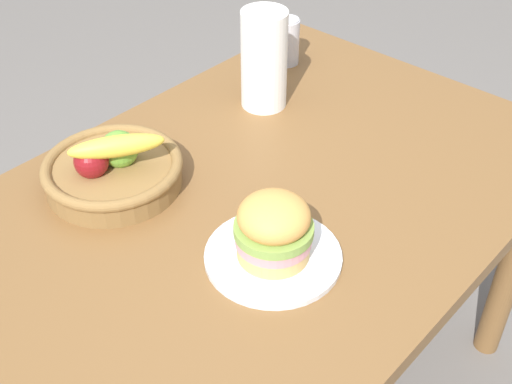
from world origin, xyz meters
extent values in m
cube|color=brown|center=(0.00, 0.00, 0.73)|extent=(1.40, 0.90, 0.04)
cylinder|color=brown|center=(0.62, 0.37, 0.35)|extent=(0.07, 0.07, 0.71)
cylinder|color=white|center=(-0.11, -0.15, 0.76)|extent=(0.25, 0.25, 0.01)
cylinder|color=#DBAD60|center=(-0.11, -0.15, 0.78)|extent=(0.13, 0.13, 0.03)
cylinder|color=pink|center=(-0.11, -0.15, 0.80)|extent=(0.14, 0.14, 0.02)
cylinder|color=#84A84C|center=(-0.11, -0.15, 0.82)|extent=(0.14, 0.14, 0.02)
ellipsoid|color=#DF9F4D|center=(-0.11, -0.15, 0.85)|extent=(0.13, 0.13, 0.07)
cylinder|color=silver|center=(0.48, 0.32, 0.81)|extent=(0.07, 0.07, 0.12)
cylinder|color=silver|center=(0.48, 0.32, 0.87)|extent=(0.06, 0.06, 0.00)
cylinder|color=olive|center=(-0.17, 0.24, 0.78)|extent=(0.28, 0.28, 0.05)
torus|color=olive|center=(-0.17, 0.24, 0.80)|extent=(0.29, 0.29, 0.02)
sphere|color=#6BAD38|center=(-0.14, 0.24, 0.83)|extent=(0.08, 0.08, 0.08)
sphere|color=maroon|center=(-0.21, 0.25, 0.83)|extent=(0.07, 0.07, 0.07)
ellipsoid|color=yellow|center=(-0.17, 0.21, 0.86)|extent=(0.19, 0.15, 0.05)
cylinder|color=white|center=(0.28, 0.22, 0.87)|extent=(0.11, 0.11, 0.24)
camera|label=1|loc=(-0.80, -0.72, 1.62)|focal=47.23mm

